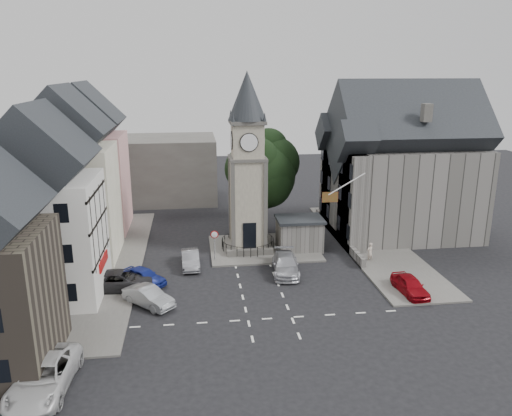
{
  "coord_description": "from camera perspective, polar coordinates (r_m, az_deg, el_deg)",
  "views": [
    {
      "loc": [
        -4.84,
        -35.75,
        16.46
      ],
      "look_at": [
        0.39,
        5.0,
        4.89
      ],
      "focal_mm": 35.0,
      "sensor_mm": 36.0,
      "label": 1
    }
  ],
  "objects": [
    {
      "name": "terrace_pink",
      "position": [
        53.75,
        -18.68,
        4.31
      ],
      "size": [
        8.1,
        7.6,
        12.8
      ],
      "color": "#E3A09C",
      "rests_on": "ground"
    },
    {
      "name": "backdrop_west",
      "position": [
        65.35,
        -13.51,
        4.3
      ],
      "size": [
        20.0,
        10.0,
        8.0
      ],
      "primitive_type": "cube",
      "color": "#4C4944",
      "rests_on": "ground"
    },
    {
      "name": "car_west_silver",
      "position": [
        36.98,
        -12.19,
        -9.89
      ],
      "size": [
        4.03,
        3.96,
        1.38
      ],
      "primitive_type": "imported",
      "rotation": [
        0.0,
        0.0,
        0.8
      ],
      "color": "#9CA0A4",
      "rests_on": "ground"
    },
    {
      "name": "pavement_east",
      "position": [
        49.66,
        12.98,
        -3.96
      ],
      "size": [
        6.0,
        26.0,
        0.14
      ],
      "primitive_type": "cube",
      "color": "#595651",
      "rests_on": "ground"
    },
    {
      "name": "terrace_tudor",
      "position": [
        38.69,
        -23.02,
        -0.95
      ],
      "size": [
        8.1,
        7.6,
        12.0
      ],
      "color": "silver",
      "rests_on": "ground"
    },
    {
      "name": "road_markings",
      "position": [
        34.77,
        1.6,
        -12.52
      ],
      "size": [
        20.0,
        8.0,
        0.01
      ],
      "primitive_type": "cube",
      "color": "silver",
      "rests_on": "ground"
    },
    {
      "name": "pedestrian",
      "position": [
        44.94,
        12.87,
        -4.96
      ],
      "size": [
        0.77,
        0.67,
        1.77
      ],
      "primitive_type": "imported",
      "rotation": [
        0.0,
        0.0,
        3.61
      ],
      "color": "beige",
      "rests_on": "ground"
    },
    {
      "name": "warning_sign_post",
      "position": [
        43.67,
        -4.76,
        -3.63
      ],
      "size": [
        0.7,
        0.19,
        2.85
      ],
      "color": "black",
      "rests_on": "ground"
    },
    {
      "name": "car_west_blue",
      "position": [
        40.5,
        -12.71,
        -7.62
      ],
      "size": [
        4.03,
        3.81,
        1.35
      ],
      "primitive_type": "imported",
      "rotation": [
        0.0,
        0.0,
        0.85
      ],
      "color": "navy",
      "rests_on": "ground"
    },
    {
      "name": "east_building",
      "position": [
        52.03,
        16.0,
        3.82
      ],
      "size": [
        14.4,
        11.4,
        12.6
      ],
      "color": "#5D5A56",
      "rests_on": "ground"
    },
    {
      "name": "van_sw_white",
      "position": [
        29.8,
        -23.08,
        -17.32
      ],
      "size": [
        3.12,
        6.11,
        1.65
      ],
      "primitive_type": "imported",
      "rotation": [
        0.0,
        0.0,
        -0.06
      ],
      "color": "silver",
      "rests_on": "ground"
    },
    {
      "name": "stone_shelter",
      "position": [
        46.75,
        4.98,
        -2.93
      ],
      "size": [
        4.3,
        3.3,
        3.08
      ],
      "color": "#5D5A56",
      "rests_on": "ground"
    },
    {
      "name": "car_island_silver",
      "position": [
        43.23,
        -7.51,
        -5.81
      ],
      "size": [
        1.63,
        4.21,
        1.37
      ],
      "primitive_type": "imported",
      "rotation": [
        0.0,
        0.0,
        0.04
      ],
      "color": "gray",
      "rests_on": "ground"
    },
    {
      "name": "car_island_east",
      "position": [
        41.64,
        3.4,
        -6.47
      ],
      "size": [
        2.66,
        5.34,
        1.49
      ],
      "primitive_type": "imported",
      "rotation": [
        0.0,
        0.0,
        -0.12
      ],
      "color": "#AEB0B7",
      "rests_on": "ground"
    },
    {
      "name": "terrace_cream",
      "position": [
        46.1,
        -20.52,
        2.35
      ],
      "size": [
        8.1,
        7.6,
        12.8
      ],
      "color": "beige",
      "rests_on": "ground"
    },
    {
      "name": "car_east_red",
      "position": [
        39.67,
        17.2,
        -8.44
      ],
      "size": [
        1.89,
        4.16,
        1.39
      ],
      "primitive_type": "imported",
      "rotation": [
        0.0,
        0.0,
        0.06
      ],
      "color": "maroon",
      "rests_on": "ground"
    },
    {
      "name": "town_tree",
      "position": [
        50.13,
        0.66,
        4.82
      ],
      "size": [
        7.2,
        7.2,
        10.8
      ],
      "color": "black",
      "rests_on": "ground"
    },
    {
      "name": "central_island",
      "position": [
        47.14,
        0.87,
        -4.6
      ],
      "size": [
        10.0,
        8.0,
        0.16
      ],
      "primitive_type": "cube",
      "color": "#595651",
      "rests_on": "ground"
    },
    {
      "name": "ground",
      "position": [
        39.65,
        0.36,
        -8.8
      ],
      "size": [
        120.0,
        120.0,
        0.0
      ],
      "primitive_type": "plane",
      "color": "black",
      "rests_on": "ground"
    },
    {
      "name": "car_west_grey",
      "position": [
        39.95,
        -15.25,
        -7.99
      ],
      "size": [
        5.63,
        2.83,
        1.53
      ],
      "primitive_type": "imported",
      "rotation": [
        0.0,
        0.0,
        1.52
      ],
      "color": "#272729",
      "rests_on": "ground"
    },
    {
      "name": "clock_tower",
      "position": [
        44.79,
        -0.99,
        5.0
      ],
      "size": [
        4.86,
        4.86,
        16.25
      ],
      "color": "#4C4944",
      "rests_on": "ground"
    },
    {
      "name": "flagpole",
      "position": [
        42.83,
        10.33,
        2.71
      ],
      "size": [
        3.68,
        0.1,
        2.74
      ],
      "color": "white",
      "rests_on": "ground"
    },
    {
      "name": "pavement_west",
      "position": [
        45.5,
        -16.59,
        -6.07
      ],
      "size": [
        6.0,
        30.0,
        0.14
      ],
      "primitive_type": "cube",
      "color": "#595651",
      "rests_on": "ground"
    },
    {
      "name": "east_boundary_wall",
      "position": [
        50.46,
        9.25,
        -2.98
      ],
      "size": [
        0.4,
        16.0,
        0.9
      ],
      "primitive_type": "cube",
      "color": "#5D5A56",
      "rests_on": "ground"
    }
  ]
}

